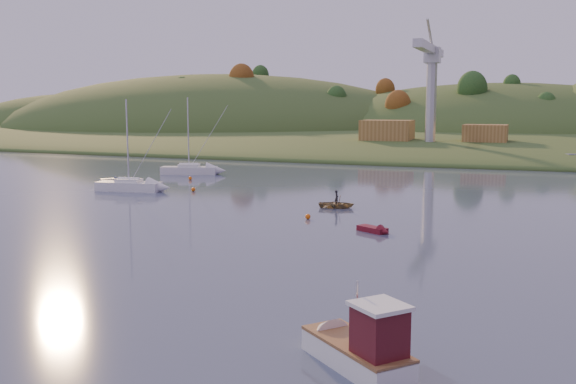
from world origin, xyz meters
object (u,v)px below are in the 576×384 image
(grey_dinghy, at_px, (113,180))
(canoe, at_px, (337,204))
(fishing_boat, at_px, (351,342))
(sailboat_near, at_px, (189,169))
(sailboat_far, at_px, (129,185))
(red_tender, at_px, (378,230))

(grey_dinghy, bearing_deg, canoe, -65.76)
(fishing_boat, height_order, grey_dinghy, fishing_boat)
(sailboat_near, bearing_deg, grey_dinghy, -131.51)
(fishing_boat, relative_size, sailboat_near, 0.52)
(sailboat_near, bearing_deg, sailboat_far, -100.39)
(canoe, bearing_deg, sailboat_far, 70.19)
(sailboat_near, distance_m, grey_dinghy, 13.09)
(sailboat_near, bearing_deg, canoe, -55.84)
(fishing_boat, bearing_deg, sailboat_far, -6.12)
(fishing_boat, xyz_separation_m, sailboat_near, (-42.90, 61.18, -0.14))
(sailboat_near, height_order, grey_dinghy, sailboat_near)
(sailboat_near, distance_m, red_tender, 50.97)
(fishing_boat, distance_m, canoe, 40.10)
(sailboat_far, xyz_separation_m, canoe, (27.67, -3.35, -0.35))
(sailboat_near, relative_size, red_tender, 3.59)
(sailboat_far, height_order, red_tender, sailboat_far)
(fishing_boat, xyz_separation_m, red_tender, (-5.27, 26.80, -0.67))
(sailboat_near, xyz_separation_m, canoe, (30.61, -23.01, -0.37))
(sailboat_far, bearing_deg, fishing_boat, -54.24)
(fishing_boat, height_order, red_tender, fishing_boat)
(red_tender, xyz_separation_m, grey_dinghy, (-42.66, 22.31, -0.01))
(fishing_boat, relative_size, red_tender, 1.88)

